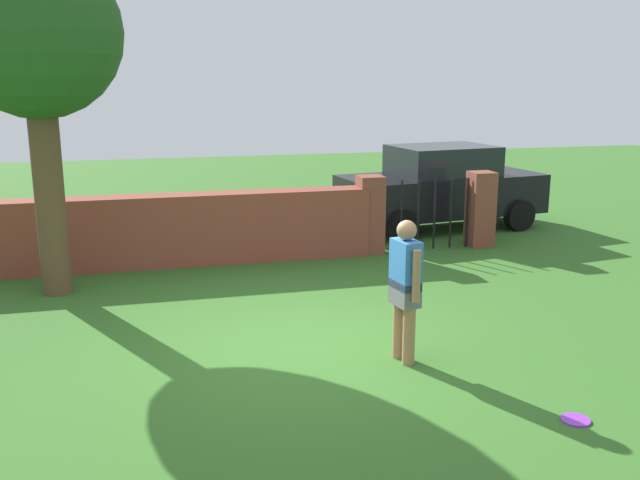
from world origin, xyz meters
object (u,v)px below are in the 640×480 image
Objects in this scene: tree at (35,38)px; person at (405,284)px; car at (441,187)px; frisbee_purple at (576,420)px.

tree is 3.02× the size of person.
person is 0.37× the size of car.
car is at bearing 143.61° from person.
person is at bearing -41.85° from tree.
tree is at bearing 13.05° from car.
tree is at bearing 133.60° from frisbee_purple.
tree reaches higher than car.
car reaches higher than person.
person is at bearing 121.33° from frisbee_purple.
car is 8.52m from frisbee_purple.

